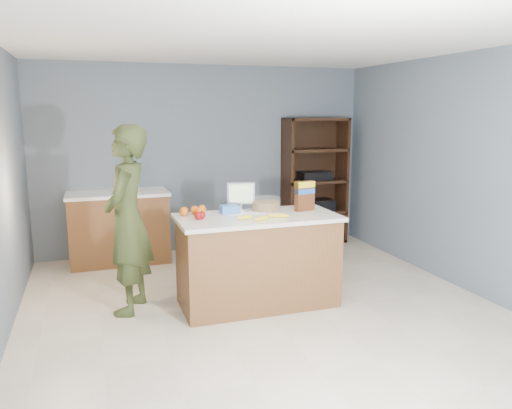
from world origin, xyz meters
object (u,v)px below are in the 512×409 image
object	(u,v)px
shelving_unit	(313,183)
tv	(241,194)
counter_peninsula	(258,264)
cereal_box	(305,194)
person	(127,220)

from	to	relation	value
shelving_unit	tv	bearing A→B (deg)	-133.21
counter_peninsula	cereal_box	xyz separation A→B (m)	(0.53, 0.07, 0.66)
shelving_unit	tv	distance (m)	2.37
counter_peninsula	tv	world-z (taller)	tv
tv	cereal_box	bearing A→B (deg)	-22.82
counter_peninsula	cereal_box	bearing A→B (deg)	7.93
cereal_box	shelving_unit	bearing A→B (deg)	62.60
person	counter_peninsula	bearing A→B (deg)	100.53
cereal_box	person	bearing A→B (deg)	174.48
tv	cereal_box	world-z (taller)	cereal_box
tv	cereal_box	distance (m)	0.65
counter_peninsula	shelving_unit	world-z (taller)	shelving_unit
shelving_unit	tv	xyz separation A→B (m)	(-1.62, -1.72, 0.19)
shelving_unit	person	world-z (taller)	shelving_unit
counter_peninsula	cereal_box	distance (m)	0.85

